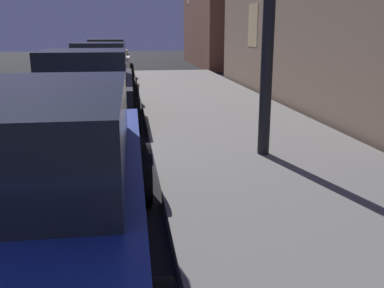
% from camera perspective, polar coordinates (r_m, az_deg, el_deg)
% --- Properties ---
extents(car_blue, '(2.11, 4.27, 1.43)m').
position_cam_1_polar(car_blue, '(3.35, -22.45, -5.30)').
color(car_blue, navy).
rests_on(car_blue, ground).
extents(car_black, '(2.13, 4.21, 1.43)m').
position_cam_1_polar(car_black, '(9.02, -13.87, 7.32)').
color(car_black, black).
rests_on(car_black, ground).
extents(car_silver, '(2.20, 4.17, 1.43)m').
position_cam_1_polar(car_silver, '(14.78, -11.93, 10.15)').
color(car_silver, '#B7B7BF').
rests_on(car_silver, ground).
extents(car_yellow_cab, '(2.04, 4.59, 1.43)m').
position_cam_1_polar(car_yellow_cab, '(20.63, -11.06, 11.46)').
color(car_yellow_cab, gold).
rests_on(car_yellow_cab, ground).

